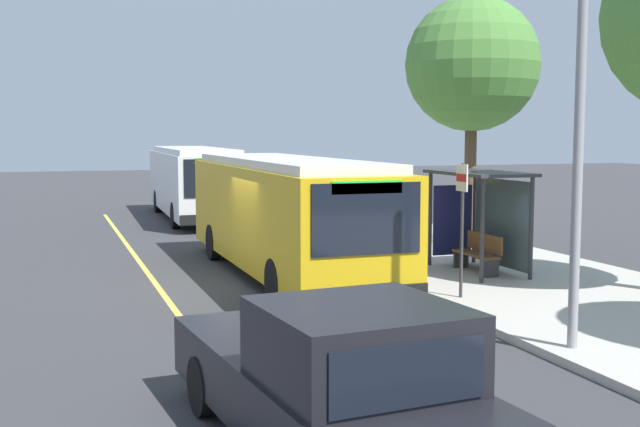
{
  "coord_description": "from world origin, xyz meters",
  "views": [
    {
      "loc": [
        17.74,
        -4.58,
        3.57
      ],
      "look_at": [
        1.33,
        1.1,
        1.8
      ],
      "focal_mm": 44.54,
      "sensor_mm": 36.0,
      "label": 1
    }
  ],
  "objects_px": {
    "route_sign_post": "(462,211)",
    "pedestrian_commuter": "(386,226)",
    "transit_bus_main": "(285,212)",
    "waiting_bench": "(478,253)",
    "transit_bus_second": "(193,180)",
    "pickup_truck": "(330,382)"
  },
  "relations": [
    {
      "from": "route_sign_post",
      "to": "pedestrian_commuter",
      "type": "relative_size",
      "value": 1.66
    },
    {
      "from": "transit_bus_main",
      "to": "waiting_bench",
      "type": "relative_size",
      "value": 6.64
    },
    {
      "from": "transit_bus_second",
      "to": "waiting_bench",
      "type": "xyz_separation_m",
      "value": [
        15.82,
        4.21,
        -0.98
      ]
    },
    {
      "from": "pickup_truck",
      "to": "route_sign_post",
      "type": "relative_size",
      "value": 1.99
    },
    {
      "from": "pickup_truck",
      "to": "route_sign_post",
      "type": "bearing_deg",
      "value": 141.16
    },
    {
      "from": "transit_bus_second",
      "to": "pickup_truck",
      "type": "bearing_deg",
      "value": -6.7
    },
    {
      "from": "transit_bus_main",
      "to": "waiting_bench",
      "type": "bearing_deg",
      "value": 67.82
    },
    {
      "from": "transit_bus_main",
      "to": "transit_bus_second",
      "type": "height_order",
      "value": "same"
    },
    {
      "from": "waiting_bench",
      "to": "pedestrian_commuter",
      "type": "xyz_separation_m",
      "value": [
        -2.22,
        -1.5,
        0.48
      ]
    },
    {
      "from": "transit_bus_second",
      "to": "pickup_truck",
      "type": "xyz_separation_m",
      "value": [
        24.84,
        -2.92,
        -0.76
      ]
    },
    {
      "from": "transit_bus_second",
      "to": "pedestrian_commuter",
      "type": "xyz_separation_m",
      "value": [
        13.6,
        2.71,
        -0.5
      ]
    },
    {
      "from": "pickup_truck",
      "to": "pedestrian_commuter",
      "type": "bearing_deg",
      "value": 153.4
    },
    {
      "from": "transit_bus_main",
      "to": "pickup_truck",
      "type": "xyz_separation_m",
      "value": [
        10.82,
        -2.72,
        -0.76
      ]
    },
    {
      "from": "transit_bus_second",
      "to": "waiting_bench",
      "type": "height_order",
      "value": "transit_bus_second"
    },
    {
      "from": "waiting_bench",
      "to": "pedestrian_commuter",
      "type": "height_order",
      "value": "pedestrian_commuter"
    },
    {
      "from": "waiting_bench",
      "to": "pedestrian_commuter",
      "type": "bearing_deg",
      "value": -146.0
    },
    {
      "from": "transit_bus_second",
      "to": "waiting_bench",
      "type": "relative_size",
      "value": 6.71
    },
    {
      "from": "transit_bus_main",
      "to": "route_sign_post",
      "type": "xyz_separation_m",
      "value": [
        4.32,
        2.52,
        0.34
      ]
    },
    {
      "from": "transit_bus_main",
      "to": "pickup_truck",
      "type": "bearing_deg",
      "value": -14.1
    },
    {
      "from": "pickup_truck",
      "to": "route_sign_post",
      "type": "xyz_separation_m",
      "value": [
        -6.5,
        5.23,
        1.1
      ]
    },
    {
      "from": "transit_bus_second",
      "to": "transit_bus_main",
      "type": "bearing_deg",
      "value": -0.82
    },
    {
      "from": "waiting_bench",
      "to": "route_sign_post",
      "type": "xyz_separation_m",
      "value": [
        2.52,
        -1.9,
        1.32
      ]
    }
  ]
}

